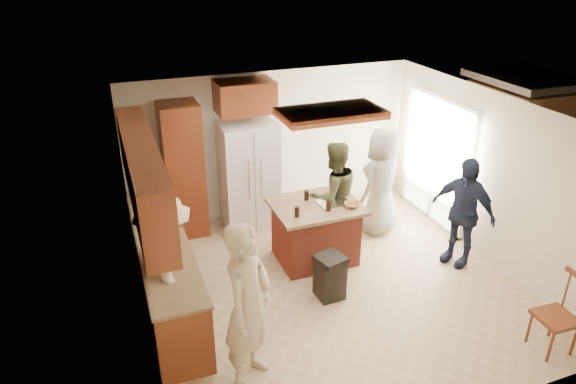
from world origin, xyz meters
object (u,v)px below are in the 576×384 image
object	(u,v)px
person_counter	(168,265)
person_side_right	(462,212)
spindle_chair	(557,317)
person_behind_right	(381,182)
trash_bin	(330,276)
refrigerator	(249,175)
kitchen_island	(315,231)
person_behind_left	(333,196)
person_front_left	(248,306)

from	to	relation	value
person_counter	person_side_right	bearing A→B (deg)	-98.02
person_counter	spindle_chair	size ratio (longest dim) A/B	1.80
person_behind_right	trash_bin	world-z (taller)	person_behind_right
person_behind_right	refrigerator	size ratio (longest dim) A/B	0.99
person_counter	kitchen_island	size ratio (longest dim) A/B	1.40
refrigerator	trash_bin	size ratio (longest dim) A/B	2.86
person_behind_left	person_side_right	xyz separation A→B (m)	(1.56, -1.09, -0.03)
person_side_right	trash_bin	world-z (taller)	person_side_right
kitchen_island	person_side_right	bearing A→B (deg)	-22.04
person_behind_left	person_behind_right	xyz separation A→B (m)	(0.92, 0.15, 0.02)
person_counter	kitchen_island	distance (m)	2.42
trash_bin	person_counter	bearing A→B (deg)	175.95
person_behind_right	person_side_right	distance (m)	1.40
kitchen_island	spindle_chair	xyz separation A→B (m)	(1.85, -2.76, -0.02)
person_front_left	refrigerator	distance (m)	3.53
trash_bin	person_front_left	bearing A→B (deg)	-144.23
person_behind_right	person_side_right	world-z (taller)	person_behind_right
person_behind_right	trash_bin	xyz separation A→B (m)	(-1.52, -1.37, -0.57)
person_counter	refrigerator	size ratio (longest dim) A/B	0.99
person_front_left	spindle_chair	distance (m)	3.58
trash_bin	spindle_chair	xyz separation A→B (m)	(2.04, -1.83, 0.13)
person_front_left	trash_bin	size ratio (longest dim) A/B	3.05
person_front_left	person_counter	size ratio (longest dim) A/B	1.08
person_behind_left	trash_bin	distance (m)	1.46
person_front_left	refrigerator	xyz separation A→B (m)	(1.01, 3.39, -0.06)
person_behind_left	person_side_right	world-z (taller)	person_behind_left
person_behind_left	person_behind_right	world-z (taller)	person_behind_right
person_counter	kitchen_island	bearing A→B (deg)	-78.74
kitchen_island	spindle_chair	world-z (taller)	spindle_chair
person_counter	refrigerator	distance (m)	2.77
person_behind_right	trash_bin	distance (m)	2.12
person_front_left	spindle_chair	world-z (taller)	person_front_left
person_behind_left	refrigerator	xyz separation A→B (m)	(-1.01, 1.14, 0.03)
person_behind_left	person_counter	distance (m)	2.88
person_front_left	person_behind_right	size ratio (longest dim) A/B	1.08
kitchen_island	refrigerator	bearing A→B (deg)	112.50
kitchen_island	trash_bin	world-z (taller)	kitchen_island
person_side_right	person_counter	distance (m)	4.23
person_front_left	person_behind_left	bearing A→B (deg)	-0.27
person_side_right	trash_bin	distance (m)	2.22
person_counter	spindle_chair	bearing A→B (deg)	-123.49
person_counter	trash_bin	size ratio (longest dim) A/B	2.84
trash_bin	person_behind_right	bearing A→B (deg)	42.15
person_front_left	person_behind_right	xyz separation A→B (m)	(2.93, 2.39, -0.07)
person_front_left	kitchen_island	bearing A→B (deg)	2.23
person_behind_left	person_side_right	distance (m)	1.90
kitchen_island	spindle_chair	distance (m)	3.32
person_front_left	spindle_chair	size ratio (longest dim) A/B	1.93
person_side_right	person_counter	bearing A→B (deg)	-113.43
person_behind_right	refrigerator	distance (m)	2.17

